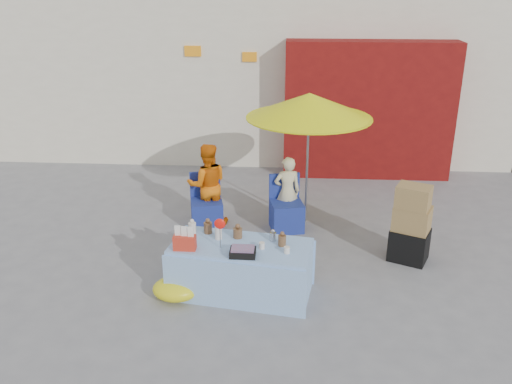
# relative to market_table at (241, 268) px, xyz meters

# --- Properties ---
(ground) EXTENTS (80.00, 80.00, 0.00)m
(ground) POSITION_rel_market_table_xyz_m (-0.15, 0.30, -0.34)
(ground) COLOR slate
(ground) RESTS_ON ground
(backdrop) EXTENTS (14.00, 8.00, 7.80)m
(backdrop) POSITION_rel_market_table_xyz_m (0.37, 7.81, 2.76)
(backdrop) COLOR silver
(backdrop) RESTS_ON ground
(market_table) EXTENTS (1.84, 1.07, 1.05)m
(market_table) POSITION_rel_market_table_xyz_m (0.00, 0.00, 0.00)
(market_table) COLOR #97BDF2
(market_table) RESTS_ON ground
(chair_left) EXTENTS (0.57, 0.56, 0.85)m
(chair_left) POSITION_rel_market_table_xyz_m (-0.71, 1.88, -0.09)
(chair_left) COLOR navy
(chair_left) RESTS_ON ground
(chair_right) EXTENTS (0.57, 0.56, 0.85)m
(chair_right) POSITION_rel_market_table_xyz_m (0.54, 1.88, -0.09)
(chair_right) COLOR navy
(chair_right) RESTS_ON ground
(vendor_orange) EXTENTS (0.73, 0.63, 1.32)m
(vendor_orange) POSITION_rel_market_table_xyz_m (-0.70, 2.01, 0.32)
(vendor_orange) COLOR orange
(vendor_orange) RESTS_ON ground
(vendor_beige) EXTENTS (0.46, 0.36, 1.14)m
(vendor_beige) POSITION_rel_market_table_xyz_m (0.55, 2.01, 0.23)
(vendor_beige) COLOR beige
(vendor_beige) RESTS_ON ground
(umbrella) EXTENTS (1.90, 1.90, 2.09)m
(umbrella) POSITION_rel_market_table_xyz_m (0.85, 2.16, 1.55)
(umbrella) COLOR gray
(umbrella) RESTS_ON ground
(box_stack) EXTENTS (0.62, 0.58, 1.11)m
(box_stack) POSITION_rel_market_table_xyz_m (2.25, 0.99, 0.17)
(box_stack) COLOR black
(box_stack) RESTS_ON ground
(tarp_bundle) EXTENTS (0.69, 0.61, 0.26)m
(tarp_bundle) POSITION_rel_market_table_xyz_m (-0.78, -0.19, -0.21)
(tarp_bundle) COLOR yellow
(tarp_bundle) RESTS_ON ground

